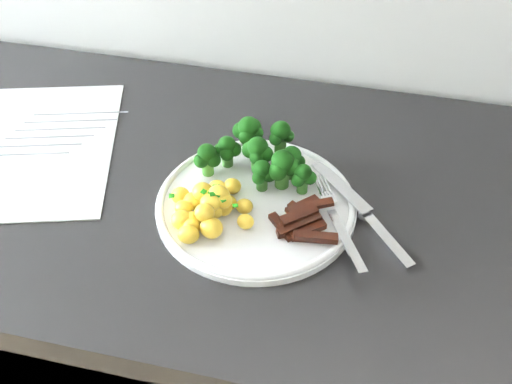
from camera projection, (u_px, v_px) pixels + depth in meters
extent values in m
cube|color=black|center=(254.00, 361.00, 1.17)|extent=(2.35, 0.59, 0.88)
cube|color=white|center=(38.00, 147.00, 0.94)|extent=(0.31, 0.37, 0.00)
cube|color=slate|center=(81.00, 113.00, 1.00)|extent=(0.15, 0.05, 0.00)
cube|color=slate|center=(71.00, 121.00, 0.99)|extent=(0.14, 0.04, 0.00)
cube|color=slate|center=(60.00, 129.00, 0.97)|extent=(0.14, 0.04, 0.00)
cube|color=slate|center=(50.00, 137.00, 0.96)|extent=(0.13, 0.04, 0.00)
cube|color=slate|center=(39.00, 146.00, 0.94)|extent=(0.12, 0.04, 0.00)
cube|color=slate|center=(27.00, 154.00, 0.93)|extent=(0.12, 0.04, 0.00)
cylinder|color=white|center=(256.00, 206.00, 0.84)|extent=(0.27, 0.27, 0.01)
torus|color=white|center=(256.00, 202.00, 0.84)|extent=(0.27, 0.27, 0.01)
cylinder|color=#2B5D1C|center=(258.00, 163.00, 0.87)|extent=(0.02, 0.02, 0.02)
sphere|color=black|center=(265.00, 154.00, 0.85)|extent=(0.02, 0.02, 0.02)
sphere|color=black|center=(259.00, 147.00, 0.86)|extent=(0.02, 0.02, 0.02)
sphere|color=black|center=(250.00, 150.00, 0.86)|extent=(0.02, 0.02, 0.02)
sphere|color=black|center=(257.00, 157.00, 0.85)|extent=(0.02, 0.02, 0.02)
sphere|color=black|center=(258.00, 147.00, 0.85)|extent=(0.03, 0.03, 0.03)
cylinder|color=#2B5D1C|center=(291.00, 170.00, 0.87)|extent=(0.02, 0.02, 0.02)
sphere|color=black|center=(299.00, 162.00, 0.86)|extent=(0.02, 0.02, 0.02)
sphere|color=black|center=(291.00, 156.00, 0.87)|extent=(0.02, 0.02, 0.02)
sphere|color=black|center=(288.00, 165.00, 0.85)|extent=(0.02, 0.02, 0.02)
sphere|color=black|center=(292.00, 156.00, 0.85)|extent=(0.03, 0.03, 0.03)
cylinder|color=#2B5D1C|center=(227.00, 159.00, 0.89)|extent=(0.02, 0.02, 0.02)
sphere|color=black|center=(234.00, 149.00, 0.88)|extent=(0.02, 0.02, 0.02)
sphere|color=black|center=(227.00, 145.00, 0.89)|extent=(0.02, 0.02, 0.02)
sphere|color=black|center=(220.00, 150.00, 0.88)|extent=(0.02, 0.02, 0.02)
sphere|color=black|center=(227.00, 154.00, 0.87)|extent=(0.02, 0.02, 0.02)
sphere|color=black|center=(227.00, 145.00, 0.87)|extent=(0.03, 0.03, 0.03)
cylinder|color=#2B5D1C|center=(280.00, 145.00, 0.90)|extent=(0.02, 0.02, 0.02)
sphere|color=black|center=(288.00, 136.00, 0.88)|extent=(0.02, 0.02, 0.02)
sphere|color=black|center=(279.00, 130.00, 0.89)|extent=(0.02, 0.02, 0.02)
sphere|color=black|center=(276.00, 139.00, 0.88)|extent=(0.02, 0.02, 0.02)
sphere|color=black|center=(281.00, 130.00, 0.88)|extent=(0.03, 0.03, 0.03)
cylinder|color=#2B5D1C|center=(249.00, 143.00, 0.90)|extent=(0.02, 0.02, 0.03)
sphere|color=black|center=(257.00, 133.00, 0.88)|extent=(0.02, 0.02, 0.02)
sphere|color=black|center=(252.00, 127.00, 0.89)|extent=(0.03, 0.03, 0.03)
sphere|color=black|center=(241.00, 130.00, 0.89)|extent=(0.02, 0.02, 0.02)
sphere|color=black|center=(247.00, 137.00, 0.88)|extent=(0.02, 0.02, 0.02)
sphere|color=black|center=(248.00, 127.00, 0.88)|extent=(0.03, 0.03, 0.03)
cylinder|color=#2B5D1C|center=(302.00, 186.00, 0.85)|extent=(0.01, 0.01, 0.02)
sphere|color=black|center=(310.00, 178.00, 0.84)|extent=(0.02, 0.02, 0.02)
sphere|color=black|center=(301.00, 173.00, 0.85)|extent=(0.02, 0.02, 0.02)
sphere|color=black|center=(298.00, 180.00, 0.83)|extent=(0.02, 0.02, 0.02)
sphere|color=black|center=(303.00, 173.00, 0.83)|extent=(0.02, 0.02, 0.02)
cylinder|color=#2B5D1C|center=(208.00, 167.00, 0.88)|extent=(0.02, 0.02, 0.02)
sphere|color=black|center=(213.00, 160.00, 0.86)|extent=(0.02, 0.02, 0.02)
sphere|color=black|center=(207.00, 152.00, 0.87)|extent=(0.02, 0.02, 0.02)
sphere|color=black|center=(201.00, 161.00, 0.86)|extent=(0.02, 0.02, 0.02)
sphere|color=black|center=(207.00, 153.00, 0.86)|extent=(0.03, 0.03, 0.03)
cylinder|color=#2B5D1C|center=(262.00, 182.00, 0.85)|extent=(0.02, 0.02, 0.02)
sphere|color=black|center=(269.00, 174.00, 0.84)|extent=(0.02, 0.02, 0.02)
sphere|color=black|center=(258.00, 170.00, 0.85)|extent=(0.02, 0.02, 0.02)
sphere|color=black|center=(259.00, 178.00, 0.84)|extent=(0.02, 0.02, 0.02)
sphere|color=black|center=(262.00, 169.00, 0.84)|extent=(0.03, 0.03, 0.03)
cylinder|color=#2B5D1C|center=(282.00, 178.00, 0.86)|extent=(0.02, 0.02, 0.03)
sphere|color=black|center=(291.00, 167.00, 0.84)|extent=(0.03, 0.03, 0.03)
sphere|color=black|center=(280.00, 161.00, 0.85)|extent=(0.02, 0.02, 0.02)
sphere|color=black|center=(278.00, 172.00, 0.83)|extent=(0.03, 0.03, 0.03)
sphere|color=black|center=(283.00, 161.00, 0.84)|extent=(0.03, 0.03, 0.03)
ellipsoid|color=yellow|center=(211.00, 211.00, 0.81)|extent=(0.02, 0.02, 0.02)
ellipsoid|color=yellow|center=(207.00, 193.00, 0.84)|extent=(0.03, 0.02, 0.02)
ellipsoid|color=yellow|center=(223.00, 208.00, 0.82)|extent=(0.02, 0.02, 0.02)
ellipsoid|color=yellow|center=(244.00, 206.00, 0.82)|extent=(0.02, 0.02, 0.02)
ellipsoid|color=yellow|center=(228.00, 203.00, 0.83)|extent=(0.02, 0.02, 0.02)
ellipsoid|color=yellow|center=(191.00, 220.00, 0.80)|extent=(0.03, 0.02, 0.02)
ellipsoid|color=yellow|center=(191.00, 227.00, 0.79)|extent=(0.02, 0.02, 0.02)
ellipsoid|color=yellow|center=(215.00, 211.00, 0.82)|extent=(0.02, 0.02, 0.02)
ellipsoid|color=yellow|center=(182.00, 220.00, 0.80)|extent=(0.03, 0.03, 0.03)
ellipsoid|color=yellow|center=(218.00, 187.00, 0.85)|extent=(0.03, 0.02, 0.02)
ellipsoid|color=yellow|center=(219.00, 195.00, 0.81)|extent=(0.03, 0.03, 0.03)
ellipsoid|color=yellow|center=(181.00, 196.00, 0.84)|extent=(0.03, 0.02, 0.02)
ellipsoid|color=yellow|center=(188.00, 235.00, 0.78)|extent=(0.03, 0.02, 0.02)
ellipsoid|color=yellow|center=(210.00, 203.00, 0.80)|extent=(0.03, 0.03, 0.02)
ellipsoid|color=yellow|center=(223.00, 200.00, 0.81)|extent=(0.02, 0.02, 0.02)
ellipsoid|color=yellow|center=(245.00, 222.00, 0.80)|extent=(0.02, 0.02, 0.02)
ellipsoid|color=yellow|center=(204.00, 213.00, 0.79)|extent=(0.03, 0.02, 0.02)
ellipsoid|color=yellow|center=(212.00, 228.00, 0.79)|extent=(0.03, 0.03, 0.03)
ellipsoid|color=yellow|center=(232.00, 186.00, 0.85)|extent=(0.02, 0.02, 0.02)
ellipsoid|color=yellow|center=(203.00, 191.00, 0.82)|extent=(0.03, 0.03, 0.02)
ellipsoid|color=yellow|center=(184.00, 208.00, 0.82)|extent=(0.02, 0.02, 0.02)
ellipsoid|color=yellow|center=(193.00, 201.00, 0.83)|extent=(0.03, 0.03, 0.02)
cube|color=#176D0D|center=(207.00, 210.00, 0.79)|extent=(0.01, 0.01, 0.00)
cube|color=#176D0D|center=(223.00, 200.00, 0.80)|extent=(0.01, 0.01, 0.00)
cube|color=#176D0D|center=(204.00, 192.00, 0.80)|extent=(0.01, 0.01, 0.00)
cube|color=#176D0D|center=(216.00, 197.00, 0.81)|extent=(0.01, 0.01, 0.00)
cube|color=#176D0D|center=(172.00, 196.00, 0.80)|extent=(0.01, 0.01, 0.00)
cube|color=#176D0D|center=(210.00, 197.00, 0.80)|extent=(0.01, 0.01, 0.00)
cube|color=#176D0D|center=(219.00, 195.00, 0.80)|extent=(0.01, 0.01, 0.00)
cube|color=#176D0D|center=(219.00, 187.00, 0.81)|extent=(0.01, 0.01, 0.00)
cube|color=#176D0D|center=(212.00, 194.00, 0.80)|extent=(0.01, 0.01, 0.00)
cube|color=#176D0D|center=(210.00, 192.00, 0.80)|extent=(0.01, 0.01, 0.00)
cube|color=#176D0D|center=(214.00, 187.00, 0.82)|extent=(0.01, 0.01, 0.00)
cube|color=#176D0D|center=(211.00, 208.00, 0.79)|extent=(0.01, 0.01, 0.00)
cube|color=#176D0D|center=(202.00, 212.00, 0.78)|extent=(0.01, 0.01, 0.00)
cube|color=#176D0D|center=(235.00, 206.00, 0.78)|extent=(0.01, 0.01, 0.00)
cube|color=black|center=(304.00, 214.00, 0.82)|extent=(0.05, 0.04, 0.01)
cube|color=black|center=(298.00, 230.00, 0.80)|extent=(0.06, 0.04, 0.01)
cube|color=black|center=(282.00, 227.00, 0.80)|extent=(0.04, 0.04, 0.01)
cube|color=black|center=(307.00, 229.00, 0.80)|extent=(0.05, 0.04, 0.01)
cube|color=black|center=(297.00, 226.00, 0.80)|extent=(0.05, 0.03, 0.01)
cube|color=black|center=(303.00, 224.00, 0.81)|extent=(0.04, 0.04, 0.01)
cube|color=black|center=(303.00, 206.00, 0.81)|extent=(0.04, 0.05, 0.01)
cube|color=black|center=(316.00, 237.00, 0.78)|extent=(0.06, 0.02, 0.01)
cube|color=black|center=(314.00, 205.00, 0.81)|extent=(0.05, 0.03, 0.01)
cube|color=black|center=(299.00, 223.00, 0.80)|extent=(0.05, 0.05, 0.01)
cube|color=black|center=(299.00, 216.00, 0.80)|extent=(0.05, 0.04, 0.01)
cube|color=silver|center=(346.00, 240.00, 0.78)|extent=(0.06, 0.11, 0.02)
cube|color=silver|center=(328.00, 198.00, 0.83)|extent=(0.03, 0.03, 0.01)
cylinder|color=silver|center=(327.00, 184.00, 0.85)|extent=(0.02, 0.04, 0.00)
cylinder|color=silver|center=(324.00, 184.00, 0.85)|extent=(0.02, 0.04, 0.00)
cylinder|color=silver|center=(321.00, 185.00, 0.85)|extent=(0.02, 0.04, 0.00)
cylinder|color=silver|center=(317.00, 186.00, 0.85)|extent=(0.02, 0.04, 0.00)
cube|color=silver|center=(341.00, 186.00, 0.86)|extent=(0.10, 0.10, 0.01)
cube|color=silver|center=(386.00, 239.00, 0.80)|extent=(0.08, 0.09, 0.02)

